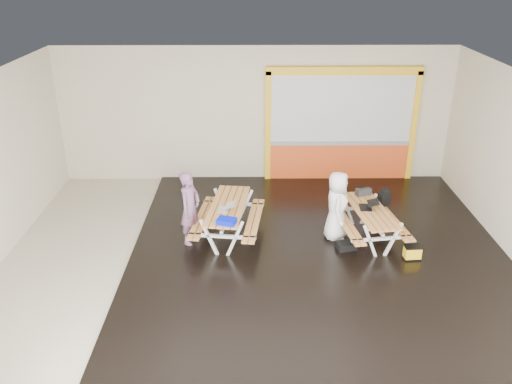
{
  "coord_description": "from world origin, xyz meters",
  "views": [
    {
      "loc": [
        -0.08,
        -9.02,
        5.5
      ],
      "look_at": [
        0.0,
        0.9,
        1.0
      ],
      "focal_mm": 36.82,
      "sensor_mm": 36.0,
      "label": 1
    }
  ],
  "objects_px": {
    "person_left": "(190,208)",
    "fluke_bag": "(412,253)",
    "dark_case": "(346,246)",
    "laptop_right": "(368,206)",
    "blue_pouch": "(227,221)",
    "picnic_table_left": "(228,213)",
    "laptop_left": "(226,208)",
    "backpack": "(384,197)",
    "picnic_table_right": "(370,217)",
    "toolbox": "(363,192)",
    "person_right": "(337,206)"
  },
  "relations": [
    {
      "from": "laptop_right",
      "to": "blue_pouch",
      "type": "distance_m",
      "value": 2.99
    },
    {
      "from": "backpack",
      "to": "fluke_bag",
      "type": "bearing_deg",
      "value": -80.83
    },
    {
      "from": "picnic_table_right",
      "to": "person_left",
      "type": "distance_m",
      "value": 3.7
    },
    {
      "from": "blue_pouch",
      "to": "picnic_table_right",
      "type": "bearing_deg",
      "value": 13.4
    },
    {
      "from": "laptop_left",
      "to": "backpack",
      "type": "distance_m",
      "value": 3.51
    },
    {
      "from": "blue_pouch",
      "to": "laptop_right",
      "type": "bearing_deg",
      "value": 15.04
    },
    {
      "from": "laptop_left",
      "to": "blue_pouch",
      "type": "height_order",
      "value": "laptop_left"
    },
    {
      "from": "person_right",
      "to": "laptop_right",
      "type": "xyz_separation_m",
      "value": [
        0.65,
        -0.01,
        0.02
      ]
    },
    {
      "from": "person_right",
      "to": "dark_case",
      "type": "height_order",
      "value": "person_right"
    },
    {
      "from": "picnic_table_right",
      "to": "laptop_right",
      "type": "bearing_deg",
      "value": 116.18
    },
    {
      "from": "person_left",
      "to": "dark_case",
      "type": "height_order",
      "value": "person_left"
    },
    {
      "from": "person_left",
      "to": "fluke_bag",
      "type": "height_order",
      "value": "person_left"
    },
    {
      "from": "picnic_table_left",
      "to": "laptop_right",
      "type": "bearing_deg",
      "value": -0.88
    },
    {
      "from": "blue_pouch",
      "to": "dark_case",
      "type": "distance_m",
      "value": 2.51
    },
    {
      "from": "picnic_table_left",
      "to": "laptop_left",
      "type": "distance_m",
      "value": 0.33
    },
    {
      "from": "toolbox",
      "to": "backpack",
      "type": "distance_m",
      "value": 0.48
    },
    {
      "from": "laptop_right",
      "to": "picnic_table_left",
      "type": "bearing_deg",
      "value": 179.12
    },
    {
      "from": "toolbox",
      "to": "laptop_left",
      "type": "bearing_deg",
      "value": -164.26
    },
    {
      "from": "person_left",
      "to": "backpack",
      "type": "xyz_separation_m",
      "value": [
        4.14,
        0.81,
        -0.15
      ]
    },
    {
      "from": "person_right",
      "to": "person_left",
      "type": "bearing_deg",
      "value": 99.1
    },
    {
      "from": "blue_pouch",
      "to": "fluke_bag",
      "type": "height_order",
      "value": "blue_pouch"
    },
    {
      "from": "laptop_right",
      "to": "backpack",
      "type": "relative_size",
      "value": 1.03
    },
    {
      "from": "picnic_table_left",
      "to": "laptop_right",
      "type": "height_order",
      "value": "laptop_right"
    },
    {
      "from": "laptop_right",
      "to": "toolbox",
      "type": "relative_size",
      "value": 1.13
    },
    {
      "from": "dark_case",
      "to": "person_right",
      "type": "bearing_deg",
      "value": 106.99
    },
    {
      "from": "picnic_table_right",
      "to": "toolbox",
      "type": "distance_m",
      "value": 0.77
    },
    {
      "from": "laptop_left",
      "to": "backpack",
      "type": "relative_size",
      "value": 0.93
    },
    {
      "from": "person_right",
      "to": "laptop_left",
      "type": "bearing_deg",
      "value": 100.65
    },
    {
      "from": "laptop_left",
      "to": "fluke_bag",
      "type": "relative_size",
      "value": 1.07
    },
    {
      "from": "laptop_left",
      "to": "backpack",
      "type": "bearing_deg",
      "value": 13.62
    },
    {
      "from": "toolbox",
      "to": "backpack",
      "type": "xyz_separation_m",
      "value": [
        0.46,
        -0.0,
        -0.13
      ]
    },
    {
      "from": "picnic_table_right",
      "to": "laptop_left",
      "type": "bearing_deg",
      "value": -177.99
    },
    {
      "from": "picnic_table_left",
      "to": "laptop_left",
      "type": "relative_size",
      "value": 5.75
    },
    {
      "from": "person_right",
      "to": "fluke_bag",
      "type": "distance_m",
      "value": 1.75
    },
    {
      "from": "person_left",
      "to": "fluke_bag",
      "type": "relative_size",
      "value": 4.5
    },
    {
      "from": "laptop_left",
      "to": "fluke_bag",
      "type": "bearing_deg",
      "value": -10.85
    },
    {
      "from": "person_left",
      "to": "dark_case",
      "type": "bearing_deg",
      "value": -70.77
    },
    {
      "from": "person_left",
      "to": "blue_pouch",
      "type": "relative_size",
      "value": 4.41
    },
    {
      "from": "person_left",
      "to": "blue_pouch",
      "type": "xyz_separation_m",
      "value": [
        0.77,
        -0.61,
        0.01
      ]
    },
    {
      "from": "picnic_table_left",
      "to": "backpack",
      "type": "bearing_deg",
      "value": 10.03
    },
    {
      "from": "person_right",
      "to": "laptop_left",
      "type": "relative_size",
      "value": 4.07
    },
    {
      "from": "dark_case",
      "to": "fluke_bag",
      "type": "distance_m",
      "value": 1.29
    },
    {
      "from": "picnic_table_right",
      "to": "laptop_left",
      "type": "xyz_separation_m",
      "value": [
        -2.96,
        -0.1,
        0.27
      ]
    },
    {
      "from": "dark_case",
      "to": "fluke_bag",
      "type": "height_order",
      "value": "fluke_bag"
    },
    {
      "from": "person_right",
      "to": "blue_pouch",
      "type": "height_order",
      "value": "person_right"
    },
    {
      "from": "person_right",
      "to": "dark_case",
      "type": "xyz_separation_m",
      "value": [
        0.15,
        -0.5,
        -0.65
      ]
    },
    {
      "from": "picnic_table_left",
      "to": "picnic_table_right",
      "type": "height_order",
      "value": "picnic_table_left"
    },
    {
      "from": "picnic_table_right",
      "to": "person_right",
      "type": "relative_size",
      "value": 1.32
    },
    {
      "from": "blue_pouch",
      "to": "picnic_table_left",
      "type": "bearing_deg",
      "value": 90.86
    },
    {
      "from": "backpack",
      "to": "dark_case",
      "type": "bearing_deg",
      "value": -131.08
    }
  ]
}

